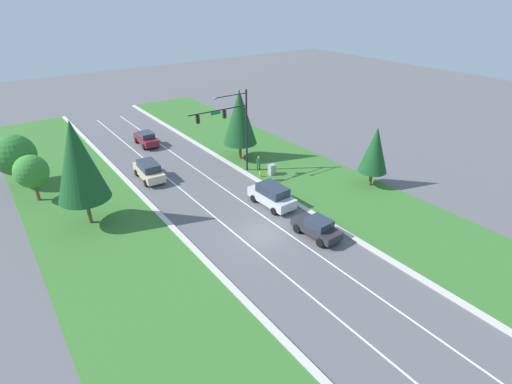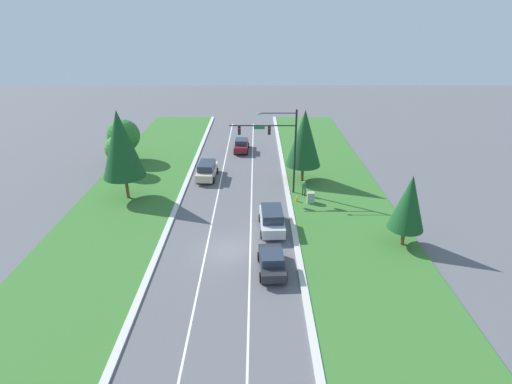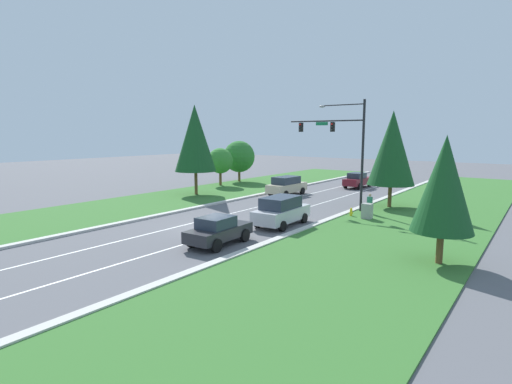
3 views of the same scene
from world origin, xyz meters
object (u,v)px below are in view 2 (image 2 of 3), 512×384
(silver_suv, at_px, (271,219))
(conifer_near_right_tree, at_px, (304,138))
(traffic_signal_mast, at_px, (277,140))
(conifer_mid_left_tree, at_px, (120,144))
(oak_near_left_tree, at_px, (118,149))
(conifer_far_right_tree, at_px, (408,202))
(utility_cabinet, at_px, (310,198))
(champagne_suv, at_px, (206,170))
(pedestrian, at_px, (304,188))
(oak_far_left_tree, at_px, (123,135))
(fire_hydrant, at_px, (296,199))
(burgundy_sedan, at_px, (241,145))
(charcoal_sedan, at_px, (271,261))

(silver_suv, height_order, conifer_near_right_tree, conifer_near_right_tree)
(traffic_signal_mast, bearing_deg, conifer_mid_left_tree, -175.06)
(oak_near_left_tree, distance_m, conifer_far_right_tree, 32.67)
(utility_cabinet, height_order, conifer_near_right_tree, conifer_near_right_tree)
(champagne_suv, bearing_deg, conifer_far_right_tree, -36.51)
(pedestrian, bearing_deg, oak_far_left_tree, -8.25)
(oak_near_left_tree, bearing_deg, silver_suv, -37.78)
(pedestrian, xyz_separation_m, oak_near_left_tree, (-21.22, 6.53, 2.13))
(utility_cabinet, xyz_separation_m, oak_far_left_tree, (-22.43, 12.90, 2.75))
(conifer_mid_left_tree, bearing_deg, fire_hydrant, -3.10)
(conifer_near_right_tree, bearing_deg, traffic_signal_mast, -133.04)
(conifer_far_right_tree, distance_m, conifer_mid_left_tree, 27.11)
(conifer_mid_left_tree, bearing_deg, traffic_signal_mast, 4.94)
(burgundy_sedan, distance_m, conifer_near_right_tree, 13.74)
(oak_near_left_tree, relative_size, conifer_far_right_tree, 0.74)
(conifer_far_right_tree, xyz_separation_m, conifer_mid_left_tree, (-25.44, 9.15, 1.93))
(silver_suv, bearing_deg, fire_hydrant, 61.51)
(champagne_suv, height_order, silver_suv, silver_suv)
(traffic_signal_mast, height_order, champagne_suv, traffic_signal_mast)
(champagne_suv, distance_m, oak_far_left_tree, 13.02)
(champagne_suv, height_order, conifer_far_right_tree, conifer_far_right_tree)
(champagne_suv, relative_size, utility_cabinet, 4.17)
(charcoal_sedan, bearing_deg, conifer_far_right_tree, 15.74)
(fire_hydrant, relative_size, oak_far_left_tree, 0.13)
(oak_far_left_tree, bearing_deg, charcoal_sedan, -53.57)
(traffic_signal_mast, relative_size, conifer_mid_left_tree, 0.97)
(charcoal_sedan, xyz_separation_m, oak_near_left_tree, (-17.37, 19.92, 2.22))
(traffic_signal_mast, height_order, silver_suv, traffic_signal_mast)
(burgundy_sedan, relative_size, pedestrian, 2.80)
(pedestrian, distance_m, fire_hydrant, 1.84)
(conifer_near_right_tree, xyz_separation_m, oak_far_left_tree, (-22.19, 7.07, -1.76))
(oak_far_left_tree, bearing_deg, pedestrian, -26.88)
(champagne_suv, height_order, burgundy_sedan, champagne_suv)
(silver_suv, bearing_deg, conifer_near_right_tree, 68.54)
(silver_suv, height_order, conifer_mid_left_tree, conifer_mid_left_tree)
(traffic_signal_mast, xyz_separation_m, charcoal_sedan, (-1.05, -14.17, -5.02))
(burgundy_sedan, bearing_deg, champagne_suv, -108.60)
(pedestrian, bearing_deg, fire_hydrant, 78.66)
(oak_near_left_tree, bearing_deg, traffic_signal_mast, -17.35)
(silver_suv, distance_m, fire_hydrant, 6.28)
(charcoal_sedan, height_order, conifer_near_right_tree, conifer_near_right_tree)
(silver_suv, height_order, oak_far_left_tree, oak_far_left_tree)
(burgundy_sedan, bearing_deg, traffic_signal_mast, -71.61)
(charcoal_sedan, bearing_deg, oak_near_left_tree, 128.32)
(pedestrian, relative_size, conifer_far_right_tree, 0.27)
(charcoal_sedan, relative_size, oak_near_left_tree, 0.94)
(oak_near_left_tree, bearing_deg, champagne_suv, -8.51)
(charcoal_sedan, height_order, conifer_mid_left_tree, conifer_mid_left_tree)
(utility_cabinet, bearing_deg, oak_near_left_tree, 159.05)
(traffic_signal_mast, bearing_deg, utility_cabinet, -37.87)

